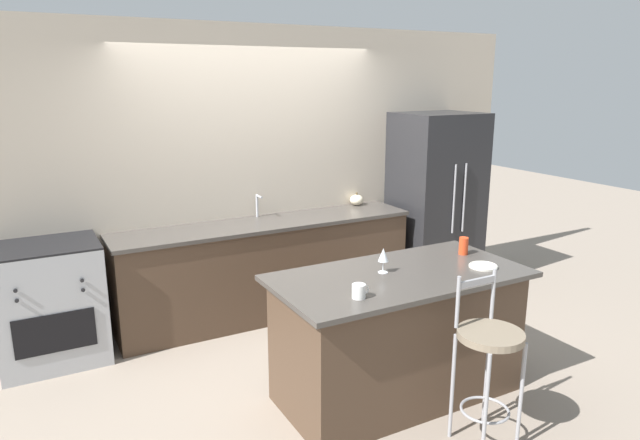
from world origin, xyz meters
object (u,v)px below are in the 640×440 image
object	(u,v)px
dinner_plate	(483,266)
coffee_mug	(359,291)
refrigerator	(435,201)
oven_range	(50,303)
wine_glass	(383,256)
bar_stool_near	(488,353)
pumpkin_decoration	(357,200)
tumbler_cup	(464,246)

from	to	relation	value
dinner_plate	coffee_mug	size ratio (longest dim) A/B	1.76
refrigerator	oven_range	bearing A→B (deg)	179.40
wine_glass	dinner_plate	bearing A→B (deg)	-19.48
bar_stool_near	dinner_plate	size ratio (longest dim) A/B	5.36
bar_stool_near	wine_glass	world-z (taller)	wine_glass
oven_range	coffee_mug	distance (m)	2.60
refrigerator	bar_stool_near	bearing A→B (deg)	-122.92
oven_range	pumpkin_decoration	distance (m)	3.04
refrigerator	coffee_mug	size ratio (longest dim) A/B	16.32
coffee_mug	dinner_plate	bearing A→B (deg)	3.74
refrigerator	bar_stool_near	world-z (taller)	refrigerator
bar_stool_near	dinner_plate	bearing A→B (deg)	50.05
dinner_plate	tumbler_cup	bearing A→B (deg)	74.37
wine_glass	coffee_mug	world-z (taller)	wine_glass
pumpkin_decoration	oven_range	bearing A→B (deg)	-175.65
bar_stool_near	coffee_mug	size ratio (longest dim) A/B	9.43
oven_range	dinner_plate	bearing A→B (deg)	-35.04
oven_range	pumpkin_decoration	world-z (taller)	pumpkin_decoration
bar_stool_near	tumbler_cup	xyz separation A→B (m)	(0.54, 0.84, 0.37)
wine_glass	tumbler_cup	xyz separation A→B (m)	(0.77, 0.06, -0.06)
bar_stool_near	tumbler_cup	bearing A→B (deg)	57.43
pumpkin_decoration	refrigerator	bearing A→B (deg)	-17.93
bar_stool_near	dinner_plate	xyz separation A→B (m)	(0.45, 0.54, 0.32)
refrigerator	dinner_plate	xyz separation A→B (m)	(-1.10, -1.86, -0.01)
tumbler_cup	wine_glass	bearing A→B (deg)	-175.88
wine_glass	tumbler_cup	distance (m)	0.78
tumbler_cup	bar_stool_near	bearing A→B (deg)	-122.57
oven_range	tumbler_cup	bearing A→B (deg)	-29.80
dinner_plate	tumbler_cup	distance (m)	0.32
tumbler_cup	coffee_mug	bearing A→B (deg)	-162.37
tumbler_cup	pumpkin_decoration	distance (m)	1.84
oven_range	wine_glass	bearing A→B (deg)	-39.34
coffee_mug	pumpkin_decoration	world-z (taller)	pumpkin_decoration
coffee_mug	pumpkin_decoration	bearing A→B (deg)	58.30
refrigerator	coffee_mug	xyz separation A→B (m)	(-2.19, -1.93, 0.03)
dinner_plate	coffee_mug	world-z (taller)	coffee_mug
oven_range	tumbler_cup	size ratio (longest dim) A/B	7.36
dinner_plate	pumpkin_decoration	xyz separation A→B (m)	(0.28, 2.13, 0.05)
pumpkin_decoration	wine_glass	bearing A→B (deg)	-117.14
tumbler_cup	pumpkin_decoration	size ratio (longest dim) A/B	0.93
coffee_mug	oven_range	bearing A→B (deg)	129.56
coffee_mug	pumpkin_decoration	size ratio (longest dim) A/B	0.81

